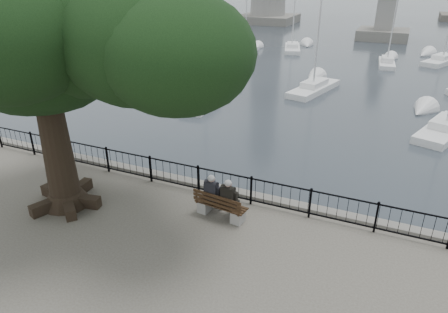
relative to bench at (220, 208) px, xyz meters
The scene contains 14 objects.
harbor 1.88m from the bench, 102.89° to the left, with size 260.00×260.00×1.20m.
railing 1.23m from the bench, 108.19° to the left, with size 22.06×0.06×1.00m.
bench is the anchor object (origin of this frame).
person_left 0.47m from the bench, 154.85° to the left, with size 0.45×0.75×1.46m.
person_right 0.48m from the bench, 11.13° to the left, with size 0.45×0.75×1.46m.
tree 7.13m from the bench, 163.84° to the right, with size 10.92×7.63×8.92m.
lion_monument 48.61m from the bench, 88.09° to the left, with size 6.35×6.35×9.28m.
sailboat_a 15.49m from the bench, 117.77° to the left, with size 1.86×5.77×11.41m.
sailboat_b 19.68m from the bench, 93.41° to the left, with size 2.97×6.12×12.17m.
sailboat_c 15.97m from the bench, 62.55° to the left, with size 3.43×6.02×11.52m.
sailboat_e 34.28m from the bench, 109.55° to the left, with size 1.53×5.13×11.28m.
sailboat_f 31.90m from the bench, 84.19° to the left, with size 1.82×5.09×10.53m.
sailboat_g 35.92m from the bench, 76.90° to the left, with size 4.06×6.35×10.60m.
sailboat_h 36.50m from the bench, 101.32° to the left, with size 3.12×6.14×14.61m.
Camera 1 is at (4.90, -8.56, 7.23)m, focal length 32.00 mm.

